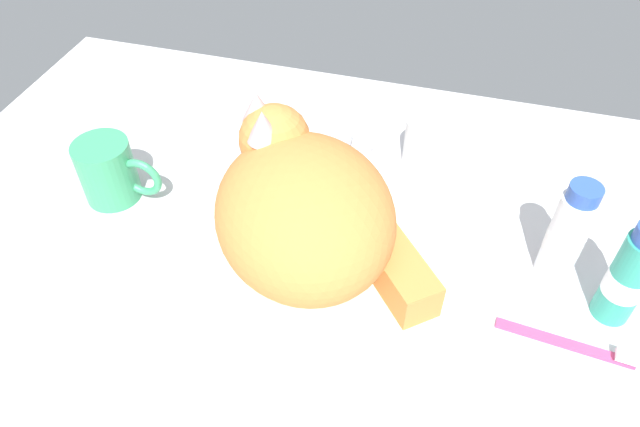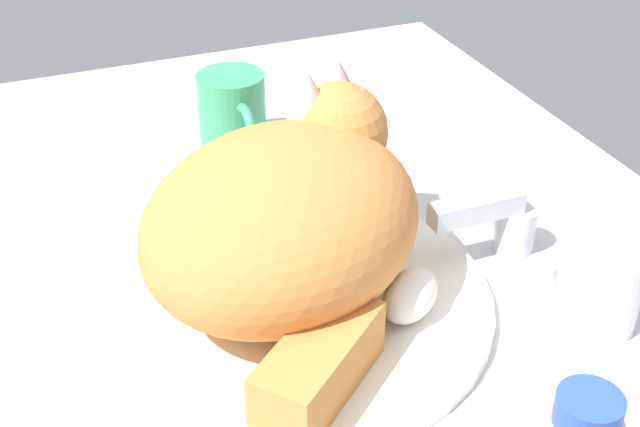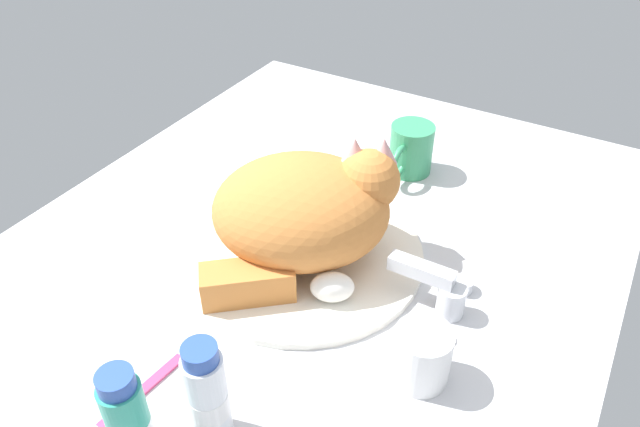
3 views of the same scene
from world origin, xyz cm
name	(u,v)px [view 2 (image 2 of 3)]	position (x,y,z in cm)	size (l,w,h in cm)	color
ground_plane	(285,320)	(0.00, 0.00, -1.50)	(110.00, 82.50, 3.00)	silver
sink_basin	(284,301)	(0.00, 0.00, 0.51)	(34.13, 34.13, 1.03)	white
faucet	(504,226)	(0.00, 20.63, 2.80)	(12.30, 10.38, 6.38)	silver
cat	(290,218)	(-0.17, 0.75, 8.33)	(31.03, 30.45, 16.44)	#D17F3D
coffee_mug	(233,113)	(-27.71, 4.28, 4.23)	(11.28, 7.21, 8.47)	#389966
rinse_cup	(599,286)	(11.00, 22.32, 3.55)	(6.53, 6.53, 7.10)	white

